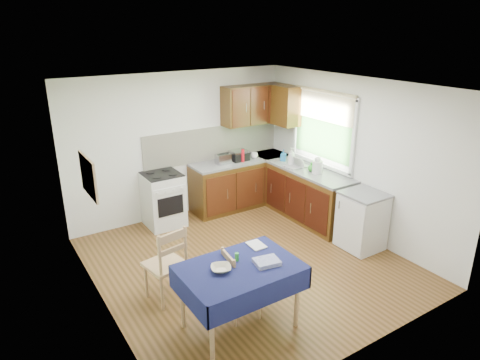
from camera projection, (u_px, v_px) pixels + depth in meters
floor at (247, 262)px, 6.14m from camera, size 4.20×4.20×0.00m
ceiling at (249, 86)px, 5.28m from camera, size 4.00×4.20×0.02m
wall_back at (180, 145)px, 7.37m from camera, size 4.00×0.02×2.50m
wall_front at (371, 245)px, 4.05m from camera, size 4.00×0.02×2.50m
wall_left at (97, 215)px, 4.70m from camera, size 0.02×4.20×2.50m
wall_right at (353, 157)px, 6.73m from camera, size 0.02×4.20×2.50m
base_cabinets at (272, 189)px, 7.68m from camera, size 1.90×2.30×0.86m
worktop_back at (241, 160)px, 7.79m from camera, size 1.90×0.60×0.04m
worktop_right at (310, 171)px, 7.22m from camera, size 0.60×1.70×0.04m
worktop_corner at (270, 155)px, 8.12m from camera, size 0.60×0.60×0.04m
splashback at (214, 143)px, 7.71m from camera, size 2.70×0.02×0.60m
upper_cabinets at (263, 105)px, 7.70m from camera, size 1.20×0.85×0.70m
stove at (163, 199)px, 7.15m from camera, size 0.60×0.61×0.92m
window at (323, 124)px, 7.13m from camera, size 0.04×1.48×1.26m
fridge at (362, 221)px, 6.42m from camera, size 0.58×0.60×0.89m
corkboard at (89, 177)px, 4.83m from camera, size 0.04×0.62×0.47m
dining_table at (240, 275)px, 4.62m from camera, size 1.28×0.87×0.77m
chair_far at (167, 262)px, 5.14m from camera, size 0.51×0.51×1.00m
chair_near at (238, 282)px, 4.86m from camera, size 0.43×0.43×0.86m
toaster at (223, 159)px, 7.51m from camera, size 0.26×0.16×0.20m
sandwich_press at (239, 155)px, 7.71m from camera, size 0.31×0.27×0.18m
sauce_bottle at (243, 156)px, 7.59m from camera, size 0.05×0.05×0.23m
yellow_packet at (232, 155)px, 7.81m from camera, size 0.12×0.09×0.15m
dish_rack at (297, 165)px, 7.38m from camera, size 0.38×0.29×0.18m
kettle at (317, 166)px, 7.01m from camera, size 0.17×0.17×0.29m
cup at (254, 155)px, 7.85m from camera, size 0.16×0.16×0.10m
soap_bottle_a at (291, 157)px, 7.42m from camera, size 0.16×0.16×0.31m
soap_bottle_b at (283, 155)px, 7.67m from camera, size 0.13×0.13×0.20m
soap_bottle_c at (311, 167)px, 7.13m from camera, size 0.17×0.17×0.15m
plate_bowl at (221, 269)px, 4.50m from camera, size 0.28×0.28×0.05m
book at (250, 247)px, 4.97m from camera, size 0.18×0.24×0.02m
spice_jar at (237, 257)px, 4.68m from camera, size 0.05×0.05×0.09m
tea_towel at (267, 262)px, 4.63m from camera, size 0.30×0.25×0.05m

